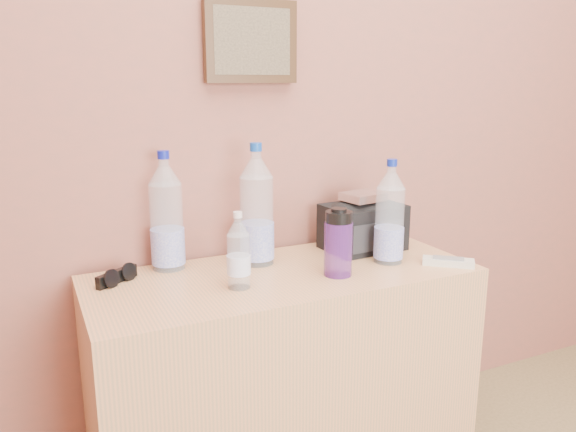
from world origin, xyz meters
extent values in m
plane|color=#9D5647|center=(0.00, 2.00, 1.35)|extent=(4.00, 0.00, 4.00)
cube|color=#A8874B|center=(-0.23, 1.74, 0.36)|extent=(1.16, 0.48, 0.72)
cylinder|color=white|center=(-0.53, 1.93, 0.88)|extent=(0.10, 0.10, 0.31)
cylinder|color=#0F199D|center=(-0.53, 1.93, 1.07)|extent=(0.03, 0.03, 0.02)
cylinder|color=silver|center=(-0.26, 1.86, 0.89)|extent=(0.10, 0.10, 0.33)
cylinder|color=#0F45AA|center=(-0.26, 1.86, 1.09)|extent=(0.04, 0.04, 0.03)
cylinder|color=silver|center=(0.11, 1.69, 0.87)|extent=(0.09, 0.09, 0.29)
cylinder|color=#0E2193|center=(0.11, 1.69, 1.04)|extent=(0.03, 0.03, 0.02)
cylinder|color=silver|center=(-0.39, 1.68, 0.82)|extent=(0.06, 0.06, 0.19)
cylinder|color=silver|center=(-0.39, 1.68, 0.93)|extent=(0.02, 0.02, 0.02)
cylinder|color=#5F298C|center=(-0.09, 1.65, 0.80)|extent=(0.08, 0.08, 0.16)
cylinder|color=black|center=(-0.09, 1.65, 0.90)|extent=(0.08, 0.08, 0.04)
cube|color=silver|center=(0.26, 1.58, 0.73)|extent=(0.15, 0.14, 0.02)
cube|color=silver|center=(0.10, 1.83, 0.91)|extent=(0.14, 0.12, 0.03)
camera|label=1|loc=(-0.90, 0.29, 1.28)|focal=35.00mm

